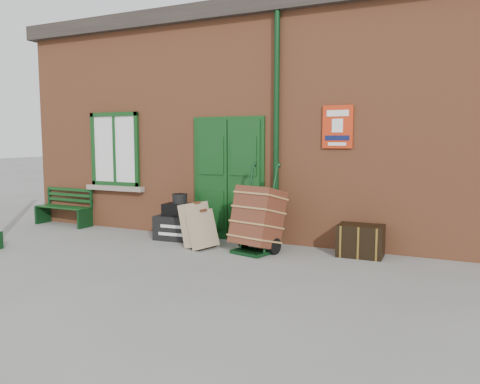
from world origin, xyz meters
The scene contains 10 objects.
ground centered at (0.00, 0.00, 0.00)m, with size 80.00×80.00×0.00m, color gray.
station_building centered at (0.00, 3.49, 2.16)m, with size 10.30×4.30×4.36m.
bench centered at (-4.18, 1.31, 0.41)m, with size 1.35×0.47×0.82m.
houdini_trunk centered at (-1.08, 1.05, 0.22)m, with size 0.89×0.49×0.45m, color black.
strongbox centered at (-1.13, 1.05, 0.56)m, with size 0.49×0.36×0.22m, color black.
hatbox centered at (-1.10, 1.08, 0.76)m, with size 0.27×0.27×0.18m, color black.
suitcase_back centered at (-0.54, 0.70, 0.39)m, with size 0.21×0.53×0.74m, color tan.
suitcase_front centered at (-0.36, 0.60, 0.33)m, with size 0.19×0.48×0.64m, color tan.
porter_trolley centered at (0.58, 0.77, 0.55)m, with size 0.86×0.90×1.43m.
dark_trunk centered at (2.17, 1.18, 0.25)m, with size 0.70×0.46×0.51m, color black.
Camera 1 is at (3.50, -6.20, 1.82)m, focal length 35.00 mm.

